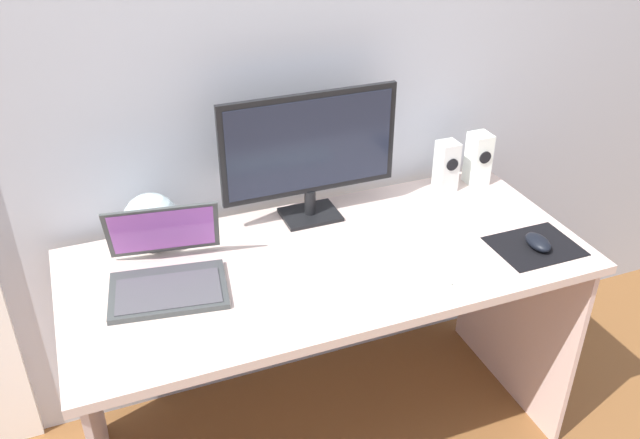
% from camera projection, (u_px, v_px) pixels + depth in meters
% --- Properties ---
extents(ground_plane, '(8.00, 8.00, 0.00)m').
position_uv_depth(ground_plane, '(327.00, 435.00, 2.35)').
color(ground_plane, brown).
extents(wall_back, '(6.00, 0.04, 2.50)m').
position_uv_depth(wall_back, '(279.00, 49.00, 2.03)').
color(wall_back, '#A9AFB9').
rests_on(wall_back, ground_plane).
extents(desk, '(1.52, 0.68, 0.75)m').
position_uv_depth(desk, '(328.00, 299.00, 2.04)').
color(desk, beige).
rests_on(desk, ground_plane).
extents(monitor, '(0.56, 0.14, 0.42)m').
position_uv_depth(monitor, '(310.00, 151.00, 2.05)').
color(monitor, black).
rests_on(monitor, desk).
extents(speaker_right, '(0.07, 0.08, 0.18)m').
position_uv_depth(speaker_right, '(478.00, 159.00, 2.32)').
color(speaker_right, white).
rests_on(speaker_right, desk).
extents(speaker_near_monitor, '(0.07, 0.07, 0.17)m').
position_uv_depth(speaker_near_monitor, '(446.00, 166.00, 2.29)').
color(speaker_near_monitor, silver).
rests_on(speaker_near_monitor, desk).
extents(laptop, '(0.35, 0.35, 0.21)m').
position_uv_depth(laptop, '(167.00, 270.00, 1.83)').
color(laptop, '#3C4140').
rests_on(laptop, desk).
extents(fishbowl, '(0.17, 0.17, 0.17)m').
position_uv_depth(fishbowl, '(152.00, 221.00, 1.98)').
color(fishbowl, silver).
rests_on(fishbowl, desk).
extents(keyboard_external, '(0.42, 0.13, 0.01)m').
position_uv_depth(keyboard_external, '(374.00, 290.00, 1.82)').
color(keyboard_external, white).
rests_on(keyboard_external, desk).
extents(mousepad, '(0.25, 0.20, 0.00)m').
position_uv_depth(mousepad, '(535.00, 246.00, 2.01)').
color(mousepad, black).
rests_on(mousepad, desk).
extents(mouse, '(0.07, 0.10, 0.04)m').
position_uv_depth(mouse, '(538.00, 242.00, 2.00)').
color(mouse, black).
rests_on(mouse, mousepad).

